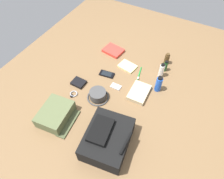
{
  "coord_description": "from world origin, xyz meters",
  "views": [
    {
      "loc": [
        0.87,
        0.47,
        1.29
      ],
      "look_at": [
        0.0,
        0.0,
        0.04
      ],
      "focal_mm": 32.15,
      "sensor_mm": 36.0,
      "label": 1
    }
  ],
  "objects_px": {
    "paperback_novel": "(113,51)",
    "notepad": "(128,66)",
    "backpack": "(107,139)",
    "bucket_hat": "(98,95)",
    "cell_phone": "(107,74)",
    "toothbrush": "(139,74)",
    "media_player": "(116,87)",
    "shampoo_bottle": "(165,66)",
    "folded_towel": "(139,92)",
    "wallet": "(79,83)",
    "deodorant_spray": "(159,84)",
    "toothpaste_tube": "(162,70)",
    "cologne_bottle": "(167,59)",
    "wristwatch": "(73,94)",
    "toiletry_pouch": "(56,114)"
  },
  "relations": [
    {
      "from": "bucket_hat",
      "to": "cologne_bottle",
      "type": "height_order",
      "value": "cologne_bottle"
    },
    {
      "from": "paperback_novel",
      "to": "wallet",
      "type": "xyz_separation_m",
      "value": [
        0.49,
        -0.06,
        -0.0
      ]
    },
    {
      "from": "backpack",
      "to": "media_player",
      "type": "relative_size",
      "value": 4.5
    },
    {
      "from": "paperback_novel",
      "to": "notepad",
      "type": "height_order",
      "value": "paperback_novel"
    },
    {
      "from": "paperback_novel",
      "to": "notepad",
      "type": "bearing_deg",
      "value": 59.9
    },
    {
      "from": "toothbrush",
      "to": "folded_towel",
      "type": "height_order",
      "value": "folded_towel"
    },
    {
      "from": "toothbrush",
      "to": "shampoo_bottle",
      "type": "bearing_deg",
      "value": 131.82
    },
    {
      "from": "shampoo_bottle",
      "to": "folded_towel",
      "type": "distance_m",
      "value": 0.36
    },
    {
      "from": "backpack",
      "to": "bucket_hat",
      "type": "bearing_deg",
      "value": -139.91
    },
    {
      "from": "backpack",
      "to": "folded_towel",
      "type": "distance_m",
      "value": 0.49
    },
    {
      "from": "backpack",
      "to": "cologne_bottle",
      "type": "distance_m",
      "value": 0.93
    },
    {
      "from": "backpack",
      "to": "deodorant_spray",
      "type": "relative_size",
      "value": 2.56
    },
    {
      "from": "bucket_hat",
      "to": "toothpaste_tube",
      "type": "relative_size",
      "value": 1.27
    },
    {
      "from": "wristwatch",
      "to": "cologne_bottle",
      "type": "bearing_deg",
      "value": 142.51
    },
    {
      "from": "shampoo_bottle",
      "to": "toothbrush",
      "type": "bearing_deg",
      "value": -48.18
    },
    {
      "from": "paperback_novel",
      "to": "toothbrush",
      "type": "xyz_separation_m",
      "value": [
        0.16,
        0.34,
        -0.01
      ]
    },
    {
      "from": "backpack",
      "to": "toothbrush",
      "type": "relative_size",
      "value": 2.39
    },
    {
      "from": "wristwatch",
      "to": "wallet",
      "type": "xyz_separation_m",
      "value": [
        -0.12,
        -0.03,
        0.01
      ]
    },
    {
      "from": "toothpaste_tube",
      "to": "media_player",
      "type": "relative_size",
      "value": 1.63
    },
    {
      "from": "paperback_novel",
      "to": "media_player",
      "type": "distance_m",
      "value": 0.44
    },
    {
      "from": "paperback_novel",
      "to": "cologne_bottle",
      "type": "bearing_deg",
      "value": 99.8
    },
    {
      "from": "deodorant_spray",
      "to": "paperback_novel",
      "type": "xyz_separation_m",
      "value": [
        -0.24,
        -0.54,
        -0.06
      ]
    },
    {
      "from": "deodorant_spray",
      "to": "wristwatch",
      "type": "relative_size",
      "value": 2.1
    },
    {
      "from": "cell_phone",
      "to": "paperback_novel",
      "type": "bearing_deg",
      "value": -162.31
    },
    {
      "from": "bucket_hat",
      "to": "media_player",
      "type": "height_order",
      "value": "bucket_hat"
    },
    {
      "from": "media_player",
      "to": "toothbrush",
      "type": "relative_size",
      "value": 0.53
    },
    {
      "from": "cell_phone",
      "to": "toothbrush",
      "type": "xyz_separation_m",
      "value": [
        -0.13,
        0.25,
        0.0
      ]
    },
    {
      "from": "shampoo_bottle",
      "to": "wallet",
      "type": "xyz_separation_m",
      "value": [
        0.49,
        -0.58,
        -0.04
      ]
    },
    {
      "from": "toothpaste_tube",
      "to": "backpack",
      "type": "bearing_deg",
      "value": -7.67
    },
    {
      "from": "bucket_hat",
      "to": "media_player",
      "type": "distance_m",
      "value": 0.18
    },
    {
      "from": "cell_phone",
      "to": "wallet",
      "type": "relative_size",
      "value": 1.24
    },
    {
      "from": "toothbrush",
      "to": "wallet",
      "type": "height_order",
      "value": "wallet"
    },
    {
      "from": "deodorant_spray",
      "to": "folded_towel",
      "type": "relative_size",
      "value": 0.74
    },
    {
      "from": "cologne_bottle",
      "to": "toothpaste_tube",
      "type": "xyz_separation_m",
      "value": [
        0.17,
        0.01,
        0.01
      ]
    },
    {
      "from": "toothbrush",
      "to": "wallet",
      "type": "bearing_deg",
      "value": -50.64
    },
    {
      "from": "backpack",
      "to": "media_player",
      "type": "xyz_separation_m",
      "value": [
        -0.46,
        -0.18,
        -0.07
      ]
    },
    {
      "from": "toiletry_pouch",
      "to": "bucket_hat",
      "type": "height_order",
      "value": "toiletry_pouch"
    },
    {
      "from": "backpack",
      "to": "toothpaste_tube",
      "type": "distance_m",
      "value": 0.76
    },
    {
      "from": "wristwatch",
      "to": "notepad",
      "type": "xyz_separation_m",
      "value": [
        -0.49,
        0.25,
        0.0
      ]
    },
    {
      "from": "paperback_novel",
      "to": "toothbrush",
      "type": "bearing_deg",
      "value": 64.78
    },
    {
      "from": "backpack",
      "to": "wallet",
      "type": "bearing_deg",
      "value": -126.48
    },
    {
      "from": "cell_phone",
      "to": "wallet",
      "type": "height_order",
      "value": "wallet"
    },
    {
      "from": "wristwatch",
      "to": "toothbrush",
      "type": "bearing_deg",
      "value": 139.91
    },
    {
      "from": "toiletry_pouch",
      "to": "folded_towel",
      "type": "bearing_deg",
      "value": 137.89
    },
    {
      "from": "wristwatch",
      "to": "toothbrush",
      "type": "distance_m",
      "value": 0.59
    },
    {
      "from": "paperback_novel",
      "to": "cell_phone",
      "type": "bearing_deg",
      "value": 17.69
    },
    {
      "from": "paperback_novel",
      "to": "media_player",
      "type": "xyz_separation_m",
      "value": [
        0.38,
        0.23,
        -0.01
      ]
    },
    {
      "from": "toiletry_pouch",
      "to": "wristwatch",
      "type": "xyz_separation_m",
      "value": [
        -0.23,
        -0.02,
        -0.04
      ]
    },
    {
      "from": "deodorant_spray",
      "to": "shampoo_bottle",
      "type": "bearing_deg",
      "value": -174.97
    },
    {
      "from": "cell_phone",
      "to": "shampoo_bottle",
      "type": "bearing_deg",
      "value": 124.25
    }
  ]
}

